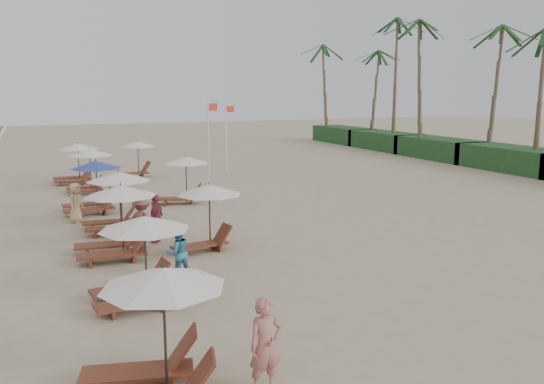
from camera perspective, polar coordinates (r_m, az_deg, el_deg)
name	(u,v)px	position (r m, az deg, el deg)	size (l,w,h in m)	color
ground	(333,277)	(16.73, 6.22, -8.53)	(160.00, 160.00, 0.00)	tan
shrub_hedge	(514,159)	(41.36, 23.28, 3.09)	(3.20, 53.00, 1.60)	#193D1C
palm_row	(513,20)	(41.91, 23.18, 15.69)	(7.00, 52.00, 12.30)	brown
lounger_station_0	(150,341)	(10.29, -12.24, -14.48)	(2.67, 2.37, 2.39)	brown
lounger_station_1	(137,260)	(14.70, -13.52, -6.72)	(2.62, 2.31, 2.27)	brown
lounger_station_2	(113,224)	(18.93, -15.74, -3.16)	(2.78, 2.33, 2.36)	brown
lounger_station_3	(114,201)	(22.40, -15.68, -0.88)	(2.71, 2.42, 2.31)	brown
lounger_station_4	(90,189)	(26.16, -17.88, 0.27)	(2.68, 2.20, 2.31)	brown
lounger_station_5	(87,169)	(31.24, -18.21, 2.27)	(2.54, 2.41, 2.32)	brown
lounger_station_6	(74,164)	(34.78, -19.36, 2.73)	(2.74, 2.42, 2.33)	brown
inland_station_0	(205,209)	(19.15, -6.75, -1.76)	(2.66, 2.24, 2.22)	brown
inland_station_1	(182,176)	(27.33, -9.05, 1.63)	(2.80, 2.24, 2.22)	brown
inland_station_2	(134,157)	(36.09, -13.74, 3.48)	(2.84, 2.24, 2.22)	brown
beachgoer_near	(266,346)	(10.40, -0.66, -15.29)	(0.65, 0.43, 1.78)	#B36D61
beachgoer_mid_a	(178,252)	(16.54, -9.49, -6.04)	(0.75, 0.58, 1.54)	teal
beachgoer_mid_b	(142,222)	(19.90, -13.00, -2.99)	(1.16, 0.67, 1.80)	#96584C
beachgoer_far_a	(156,218)	(20.50, -11.63, -2.58)	(1.04, 0.43, 1.78)	#B14766
beachgoer_far_b	(76,203)	(24.40, -19.24, -1.05)	(0.81, 0.53, 1.65)	tan
flag_pole_near	(209,139)	(31.80, -6.38, 5.34)	(0.59, 0.08, 4.84)	silver
flag_pole_far	(227,134)	(36.96, -4.60, 5.82)	(0.60, 0.08, 4.55)	silver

